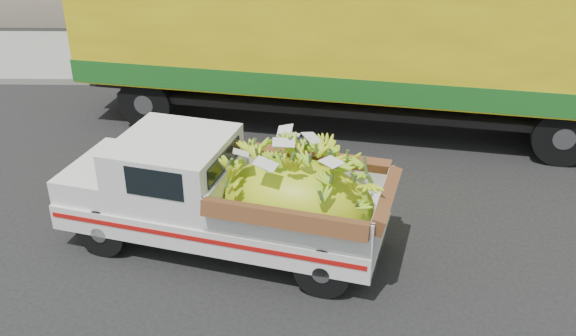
{
  "coord_description": "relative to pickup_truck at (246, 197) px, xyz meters",
  "views": [
    {
      "loc": [
        0.7,
        -7.43,
        5.36
      ],
      "look_at": [
        0.53,
        0.72,
        1.12
      ],
      "focal_mm": 40.0,
      "sensor_mm": 36.0,
      "label": 1
    }
  ],
  "objects": [
    {
      "name": "curb",
      "position": [
        0.05,
        6.92,
        -0.79
      ],
      "size": [
        60.0,
        0.25,
        0.15
      ],
      "primitive_type": "cube",
      "color": "gray",
      "rests_on": "ground"
    },
    {
      "name": "ground",
      "position": [
        0.05,
        -0.34,
        -0.87
      ],
      "size": [
        100.0,
        100.0,
        0.0
      ],
      "primitive_type": "plane",
      "color": "black",
      "rests_on": "ground"
    },
    {
      "name": "semi_trailer",
      "position": [
        2.26,
        4.47,
        1.26
      ],
      "size": [
        12.08,
        4.66,
        3.8
      ],
      "rotation": [
        0.0,
        0.0,
        -0.19
      ],
      "color": "black",
      "rests_on": "ground"
    },
    {
      "name": "pickup_truck",
      "position": [
        0.0,
        0.0,
        0.0
      ],
      "size": [
        4.87,
        2.84,
        1.61
      ],
      "rotation": [
        0.0,
        0.0,
        -0.27
      ],
      "color": "black",
      "rests_on": "ground"
    },
    {
      "name": "sidewalk",
      "position": [
        0.05,
        9.02,
        -0.8
      ],
      "size": [
        60.0,
        4.0,
        0.14
      ],
      "primitive_type": "cube",
      "color": "gray",
      "rests_on": "ground"
    }
  ]
}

